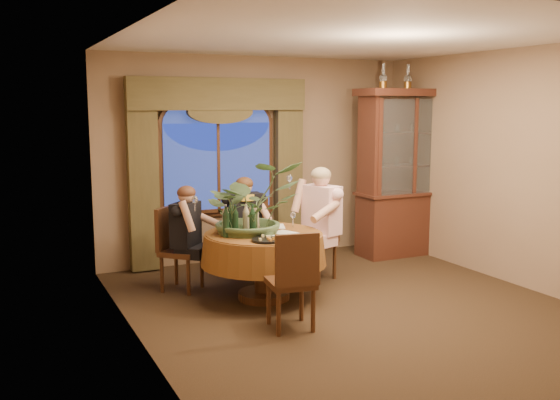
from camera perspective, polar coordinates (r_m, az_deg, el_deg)
name	(u,v)px	position (r m, az deg, el deg)	size (l,w,h in m)	color
floor	(350,307)	(6.81, 6.41, -9.67)	(5.00, 5.00, 0.00)	black
wall_back	(257,158)	(8.72, -2.11, 3.82)	(4.50, 4.50, 0.00)	#82674C
wall_right	(514,168)	(7.93, 20.58, 2.79)	(5.00, 5.00, 0.00)	#82674C
ceiling	(355,38)	(6.50, 6.83, 14.47)	(5.00, 5.00, 0.00)	white
window	(218,168)	(8.45, -5.67, 2.94)	(1.62, 0.10, 1.32)	navy
arched_transom	(217,109)	(8.40, -5.75, 8.24)	(1.60, 0.06, 0.44)	navy
drapery_left	(143,181)	(8.12, -12.39, 1.71)	(0.38, 0.14, 2.32)	#443C20
drapery_right	(288,174)	(8.81, 0.78, 2.44)	(0.38, 0.14, 2.32)	#443C20
swag_valance	(219,94)	(8.33, -5.58, 9.62)	(2.45, 0.16, 0.42)	#443C20
dining_table	(264,266)	(6.94, -1.50, -6.04)	(1.39, 1.39, 0.75)	maroon
china_cabinet	(405,173)	(9.08, 11.35, 2.45)	(1.46, 0.57, 2.36)	#3C1C14
oil_lamp_left	(383,76)	(8.80, 9.42, 11.13)	(0.11, 0.11, 0.34)	#A5722D
oil_lamp_center	(408,77)	(9.04, 11.61, 11.00)	(0.11, 0.11, 0.34)	#A5722D
oil_lamp_right	(431,77)	(9.29, 13.67, 10.86)	(0.11, 0.11, 0.34)	#A5722D
chair_right	(316,241)	(7.68, 3.27, -3.79)	(0.42, 0.42, 0.96)	black
chair_back_right	(254,238)	(7.89, -2.42, -3.45)	(0.42, 0.42, 0.96)	black
chair_back	(182,250)	(7.33, -8.98, -4.51)	(0.42, 0.42, 0.96)	black
chair_front_left	(291,280)	(6.01, 0.97, -7.32)	(0.42, 0.42, 0.96)	black
person_pink	(322,225)	(7.52, 3.82, -2.30)	(0.51, 0.46, 1.41)	beige
person_back	(186,239)	(7.25, -8.59, -3.51)	(0.44, 0.41, 1.24)	black
person_scarf	(244,228)	(7.72, -3.28, -2.54)	(0.46, 0.42, 1.27)	black
stoneware_vase	(254,220)	(6.89, -2.43, -1.83)	(0.14, 0.14, 0.26)	#988561
centerpiece_plant	(251,172)	(6.80, -2.69, 2.61)	(1.08, 1.20, 0.94)	#435E38
olive_bowl	(265,231)	(6.84, -1.36, -2.83)	(0.14, 0.14, 0.04)	#45502C
cheese_platter	(267,240)	(6.42, -1.20, -3.68)	(0.32, 0.32, 0.02)	black
wine_bottle_0	(235,220)	(6.70, -4.13, -1.85)	(0.07, 0.07, 0.33)	black
wine_bottle_1	(226,220)	(6.75, -4.99, -1.79)	(0.07, 0.07, 0.33)	tan
wine_bottle_2	(231,217)	(6.89, -4.54, -1.57)	(0.07, 0.07, 0.33)	black
wine_bottle_3	(226,222)	(6.62, -4.96, -2.00)	(0.07, 0.07, 0.33)	black
wine_bottle_4	(246,219)	(6.77, -3.12, -1.73)	(0.07, 0.07, 0.33)	tan
wine_bottle_5	(253,220)	(6.68, -2.53, -1.87)	(0.07, 0.07, 0.33)	black
tasting_paper_0	(286,233)	(6.81, 0.52, -3.03)	(0.21, 0.30, 0.00)	white
tasting_paper_1	(275,226)	(7.18, -0.43, -2.42)	(0.21, 0.30, 0.00)	white
tasting_paper_2	(272,238)	(6.55, -0.76, -3.52)	(0.21, 0.30, 0.00)	white
wine_glass_person_pink	(293,219)	(7.15, 1.20, -1.78)	(0.07, 0.07, 0.18)	silver
wine_glass_person_back	(225,222)	(7.00, -5.07, -2.03)	(0.07, 0.07, 0.18)	silver
wine_glass_person_scarf	(253,217)	(7.27, -2.49, -1.60)	(0.07, 0.07, 0.18)	silver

